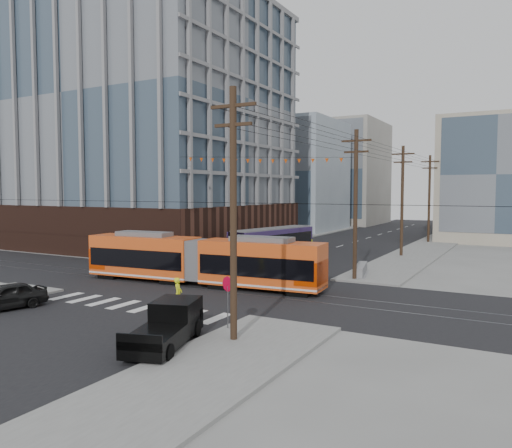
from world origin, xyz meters
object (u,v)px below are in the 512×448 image
(streetcar, at_px, (200,260))
(pickup_truck, at_px, (164,327))
(black_sedan, at_px, (6,296))
(city_bus, at_px, (273,243))

(streetcar, bearing_deg, pickup_truck, -65.32)
(streetcar, distance_m, black_sedan, 12.40)
(pickup_truck, xyz_separation_m, black_sedan, (-12.04, 0.98, -0.13))
(pickup_truck, bearing_deg, city_bus, 90.02)
(streetcar, height_order, black_sedan, streetcar)
(streetcar, distance_m, city_bus, 15.01)
(city_bus, relative_size, black_sedan, 2.46)
(black_sedan, bearing_deg, pickup_truck, 9.50)
(streetcar, xyz_separation_m, city_bus, (-1.86, 14.89, -0.21))
(streetcar, relative_size, pickup_truck, 3.49)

